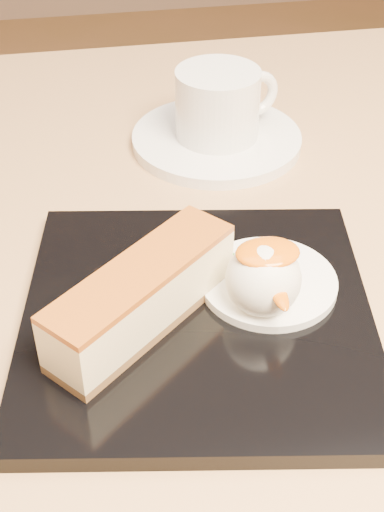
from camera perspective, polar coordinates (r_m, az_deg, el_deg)
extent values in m
cube|color=#955E36|center=(0.51, -7.15, -3.41)|extent=(0.80, 0.80, 0.04)
cube|color=black|center=(0.46, 0.45, -4.89)|extent=(0.25, 0.25, 0.01)
cube|color=brown|center=(0.44, -3.91, -5.02)|extent=(0.13, 0.12, 0.01)
cube|color=#FFE3A6|center=(0.43, -4.02, -3.11)|extent=(0.13, 0.12, 0.03)
cube|color=brown|center=(0.42, -4.13, -1.18)|extent=(0.13, 0.12, 0.00)
cylinder|color=white|center=(0.47, 6.13, -2.08)|extent=(0.09, 0.09, 0.01)
sphere|color=white|center=(0.44, 5.72, -1.85)|extent=(0.05, 0.05, 0.05)
ellipsoid|color=#E06207|center=(0.43, 6.07, 0.27)|extent=(0.04, 0.03, 0.01)
ellipsoid|color=#30862B|center=(0.48, 2.05, -0.59)|extent=(0.02, 0.01, 0.00)
ellipsoid|color=#30862B|center=(0.48, 3.06, -0.02)|extent=(0.02, 0.02, 0.00)
ellipsoid|color=#30862B|center=(0.48, 0.94, -0.11)|extent=(0.01, 0.02, 0.00)
cylinder|color=white|center=(0.64, 1.98, 9.31)|extent=(0.15, 0.15, 0.01)
cylinder|color=white|center=(0.63, 2.05, 12.07)|extent=(0.07, 0.07, 0.06)
cylinder|color=black|center=(0.61, 2.11, 14.38)|extent=(0.06, 0.06, 0.00)
torus|color=white|center=(0.64, 5.23, 12.78)|extent=(0.04, 0.02, 0.04)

